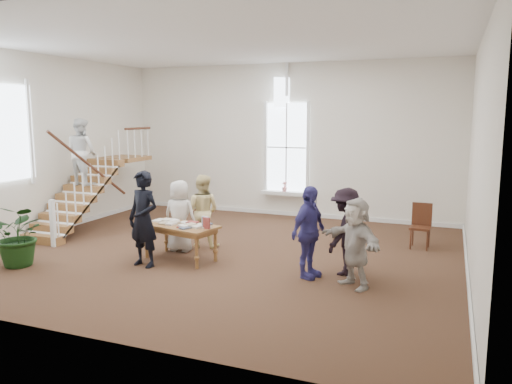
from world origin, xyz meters
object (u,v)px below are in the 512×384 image
at_px(woman_cluster_a, 309,232).
at_px(side_chair, 421,223).
at_px(library_table, 180,228).
at_px(floor_plant, 20,235).
at_px(person_yellow, 202,211).
at_px(woman_cluster_b, 346,231).
at_px(woman_cluster_c, 355,243).
at_px(police_officer, 143,219).
at_px(elderly_woman, 180,216).

xyz_separation_m(woman_cluster_a, side_chair, (1.82, 3.00, -0.29)).
relative_size(library_table, floor_plant, 1.36).
xyz_separation_m(person_yellow, woman_cluster_b, (3.46, -0.79, -0.00)).
distance_m(floor_plant, side_chair, 8.62).
relative_size(woman_cluster_b, woman_cluster_c, 1.04).
bearing_deg(police_officer, library_table, 65.10).
bearing_deg(woman_cluster_c, elderly_woman, -152.24).
xyz_separation_m(woman_cluster_a, floor_plant, (-5.58, -1.41, -0.23)).
bearing_deg(floor_plant, person_yellow, 44.24).
distance_m(person_yellow, side_chair, 5.01).
height_order(elderly_woman, woman_cluster_c, woman_cluster_c).
bearing_deg(woman_cluster_c, woman_cluster_a, -151.68).
bearing_deg(floor_plant, woman_cluster_b, 16.74).
relative_size(woman_cluster_a, side_chair, 1.69).
height_order(woman_cluster_a, side_chair, woman_cluster_a).
relative_size(elderly_woman, side_chair, 1.55).
relative_size(woman_cluster_c, floor_plant, 1.27).
distance_m(woman_cluster_b, side_chair, 2.84).
relative_size(library_table, woman_cluster_a, 1.00).
bearing_deg(elderly_woman, side_chair, -158.63).
relative_size(person_yellow, woman_cluster_c, 1.04).
bearing_deg(library_table, woman_cluster_b, 17.34).
bearing_deg(person_yellow, library_table, 87.27).
xyz_separation_m(police_officer, woman_cluster_a, (3.26, 0.51, -0.10)).
xyz_separation_m(library_table, person_yellow, (-0.06, 1.10, 0.17)).
distance_m(elderly_woman, woman_cluster_a, 3.24).
bearing_deg(side_chair, person_yellow, -155.99).
distance_m(police_officer, elderly_woman, 1.27).
xyz_separation_m(police_officer, woman_cluster_c, (4.16, 0.31, -0.16)).
bearing_deg(elderly_woman, woman_cluster_a, 163.78).
relative_size(police_officer, woman_cluster_a, 1.11).
relative_size(woman_cluster_c, side_chair, 1.57).
relative_size(police_officer, floor_plant, 1.52).
xyz_separation_m(library_table, woman_cluster_b, (3.40, 0.30, 0.16)).
bearing_deg(floor_plant, library_table, 29.24).
height_order(person_yellow, side_chair, person_yellow).
relative_size(woman_cluster_a, woman_cluster_b, 1.04).
xyz_separation_m(woman_cluster_c, floor_plant, (-6.48, -1.21, -0.17)).
xyz_separation_m(person_yellow, woman_cluster_c, (3.76, -1.44, -0.03)).
distance_m(police_officer, person_yellow, 1.80).
xyz_separation_m(woman_cluster_c, side_chair, (0.92, 3.20, -0.23)).
distance_m(elderly_woman, floor_plant, 3.25).
bearing_deg(library_table, elderly_woman, 133.19).
distance_m(elderly_woman, woman_cluster_b, 3.77).
xyz_separation_m(library_table, woman_cluster_a, (2.80, -0.15, 0.20)).
relative_size(library_table, side_chair, 1.69).
height_order(police_officer, floor_plant, police_officer).
relative_size(person_yellow, side_chair, 1.63).
distance_m(woman_cluster_b, woman_cluster_c, 0.72).
distance_m(woman_cluster_c, floor_plant, 6.60).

